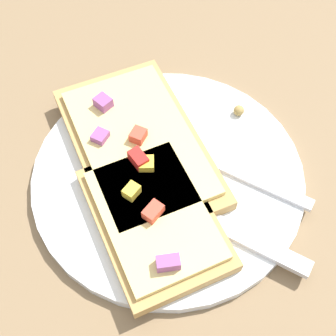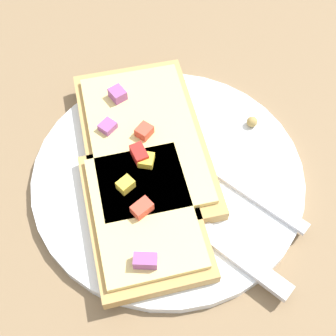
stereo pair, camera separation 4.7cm
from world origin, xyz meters
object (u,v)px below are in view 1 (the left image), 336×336
Objects in this scene: fork at (201,157)px; pizza_slice_corner at (154,217)px; plate at (168,176)px; pizza_slice_main at (138,145)px; knife at (217,224)px.

fork is 1.17× the size of pizza_slice_corner.
plate is 1.17× the size of pizza_slice_main.
knife is at bearing 62.28° from pizza_slice_corner.
fork is at bearing 122.90° from pizza_slice_corner.
pizza_slice_corner reaches higher than fork.
pizza_slice_main is at bearing 168.01° from pizza_slice_corner.
fork is (-0.03, 0.02, 0.01)m from plate.
plate is at bearing -22.27° from knife.
plate is 0.08m from knife.
pizza_slice_corner is at bearing 86.00° from fork.
pizza_slice_corner is (0.05, 0.02, 0.02)m from plate.
knife is 0.94× the size of pizza_slice_main.
plate is 0.04m from fork.
plate is 1.50× the size of pizza_slice_corner.
knife is 0.12m from pizza_slice_main.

